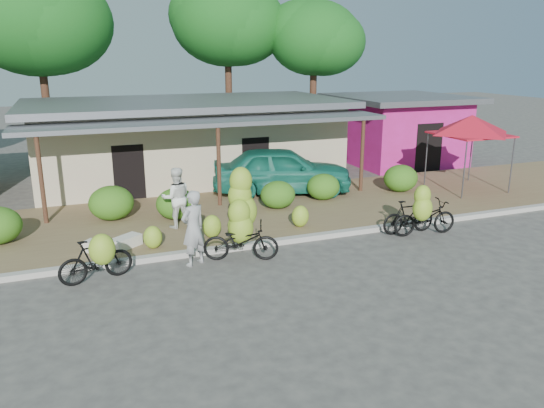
{
  "coord_description": "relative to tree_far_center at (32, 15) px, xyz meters",
  "views": [
    {
      "loc": [
        -4.7,
        -11.11,
        5.19
      ],
      "look_at": [
        0.36,
        2.01,
        1.2
      ],
      "focal_mm": 35.0,
      "sensor_mm": 36.0,
      "label": 1
    }
  ],
  "objects": [
    {
      "name": "bike_far_right",
      "position": [
        10.59,
        -14.9,
        -6.33
      ],
      "size": [
        2.05,
        0.89,
        1.04
      ],
      "rotation": [
        0.0,
        0.0,
        1.47
      ],
      "color": "black",
      "rests_on": "ground"
    },
    {
      "name": "loose_banana_b",
      "position": [
        4.56,
        -13.21,
        -6.4
      ],
      "size": [
        0.53,
        0.45,
        0.67
      ],
      "primitive_type": "ellipsoid",
      "color": "#ACC631",
      "rests_on": "sidewalk"
    },
    {
      "name": "tree_center_right",
      "position": [
        9.0,
        0.5,
        0.07
      ],
      "size": [
        5.8,
        5.73,
        9.12
      ],
      "color": "#523320",
      "rests_on": "ground"
    },
    {
      "name": "bike_left",
      "position": [
        1.33,
        -15.01,
        -6.24
      ],
      "size": [
        1.81,
        1.31,
        1.36
      ],
      "rotation": [
        0.0,
        0.0,
        1.79
      ],
      "color": "black",
      "rests_on": "ground"
    },
    {
      "name": "hedge_2",
      "position": [
        3.97,
        -11.05,
        -6.24
      ],
      "size": [
        1.27,
        1.15,
        0.99
      ],
      "primitive_type": "ellipsoid",
      "color": "#2D6016",
      "rests_on": "sidewalk"
    },
    {
      "name": "sack_far",
      "position": [
        1.43,
        -13.23,
        -6.59
      ],
      "size": [
        0.81,
        0.79,
        0.28
      ],
      "primitive_type": "cube",
      "rotation": [
        0.0,
        0.0,
        -0.75
      ],
      "color": "white",
      "rests_on": "sidewalk"
    },
    {
      "name": "hedge_5",
      "position": [
        12.64,
        -10.66,
        -6.22
      ],
      "size": [
        1.32,
        1.19,
        1.03
      ],
      "primitive_type": "ellipsoid",
      "color": "#2D6016",
      "rests_on": "sidewalk"
    },
    {
      "name": "bike_right",
      "position": [
        10.22,
        -14.8,
        -6.18
      ],
      "size": [
        1.73,
        1.17,
        1.62
      ],
      "rotation": [
        0.0,
        0.0,
        1.54
      ],
      "color": "black",
      "rests_on": "ground"
    },
    {
      "name": "teal_van",
      "position": [
        8.34,
        -9.24,
        -5.85
      ],
      "size": [
        5.54,
        3.43,
        1.76
      ],
      "primitive_type": "imported",
      "rotation": [
        0.0,
        0.0,
        1.29
      ],
      "color": "#186F5B",
      "rests_on": "sidewalk"
    },
    {
      "name": "tree_near_right",
      "position": [
        13.0,
        -1.5,
        -0.78
      ],
      "size": [
        4.85,
        4.7,
        7.87
      ],
      "color": "#523320",
      "rests_on": "ground"
    },
    {
      "name": "shop_pink",
      "position": [
        16.19,
        -5.12,
        -5.18
      ],
      "size": [
        6.0,
        6.0,
        3.25
      ],
      "color": "#CB1F8C",
      "rests_on": "ground"
    },
    {
      "name": "tree_far_center",
      "position": [
        0.0,
        0.0,
        0.0
      ],
      "size": [
        6.45,
        6.44,
        9.32
      ],
      "color": "#523320",
      "rests_on": "ground"
    },
    {
      "name": "hedge_4",
      "position": [
        9.37,
        -10.64,
        -6.26
      ],
      "size": [
        1.2,
        1.08,
        0.94
      ],
      "primitive_type": "ellipsoid",
      "color": "#2D6016",
      "rests_on": "sidewalk"
    },
    {
      "name": "shop_main",
      "position": [
        5.69,
        -5.18,
        -5.13
      ],
      "size": [
        13.0,
        8.5,
        3.35
      ],
      "color": "#BEB690",
      "rests_on": "ground"
    },
    {
      "name": "bystander",
      "position": [
        3.83,
        -11.91,
        -5.81
      ],
      "size": [
        0.92,
        0.73,
        1.85
      ],
      "primitive_type": "imported",
      "rotation": [
        0.0,
        0.0,
        3.11
      ],
      "color": "white",
      "rests_on": "sidewalk"
    },
    {
      "name": "ground",
      "position": [
        5.69,
        -16.11,
        -6.85
      ],
      "size": [
        100.0,
        100.0,
        0.0
      ],
      "primitive_type": "plane",
      "color": "#43413E",
      "rests_on": "ground"
    },
    {
      "name": "hedge_3",
      "position": [
        7.43,
        -11.09,
        -6.26
      ],
      "size": [
        1.2,
        1.08,
        0.94
      ],
      "primitive_type": "ellipsoid",
      "color": "#2D6016",
      "rests_on": "sidewalk"
    },
    {
      "name": "loose_banana_c",
      "position": [
        7.31,
        -13.22,
        -6.4
      ],
      "size": [
        0.53,
        0.45,
        0.66
      ],
      "primitive_type": "ellipsoid",
      "color": "#ACC631",
      "rests_on": "sidewalk"
    },
    {
      "name": "loose_banana_a",
      "position": [
        2.84,
        -13.49,
        -6.42
      ],
      "size": [
        0.5,
        0.43,
        0.63
      ],
      "primitive_type": "ellipsoid",
      "color": "#ACC631",
      "rests_on": "sidewalk"
    },
    {
      "name": "sidewalk",
      "position": [
        5.69,
        -11.11,
        -6.79
      ],
      "size": [
        60.0,
        6.0,
        0.12
      ],
      "primitive_type": "cube",
      "color": "olive",
      "rests_on": "ground"
    },
    {
      "name": "curb",
      "position": [
        5.69,
        -14.11,
        -6.78
      ],
      "size": [
        60.0,
        0.25,
        0.15
      ],
      "primitive_type": "cube",
      "color": "#A8A399",
      "rests_on": "ground"
    },
    {
      "name": "hedge_1",
      "position": [
        2.05,
        -10.4,
        -6.19
      ],
      "size": [
        1.4,
        1.26,
        1.09
      ],
      "primitive_type": "ellipsoid",
      "color": "#2D6016",
      "rests_on": "sidewalk"
    },
    {
      "name": "red_canopy",
      "position": [
        15.25,
        -11.24,
        -4.24
      ],
      "size": [
        3.5,
        3.5,
        2.86
      ],
      "color": "#59595E",
      "rests_on": "sidewalk"
    },
    {
      "name": "vendor",
      "position": [
        3.69,
        -14.73,
        -5.87
      ],
      "size": [
        0.85,
        0.74,
        1.96
      ],
      "primitive_type": "imported",
      "rotation": [
        0.0,
        0.0,
        3.62
      ],
      "color": "#969696",
      "rests_on": "ground"
    },
    {
      "name": "sack_near",
      "position": [
        2.16,
        -13.14,
        -6.58
      ],
      "size": [
        0.92,
        0.82,
        0.3
      ],
      "primitive_type": "cube",
      "rotation": [
        0.0,
        0.0,
        0.63
      ],
      "color": "white",
      "rests_on": "sidewalk"
    },
    {
      "name": "bike_center",
      "position": [
        4.98,
        -14.63,
        -5.95
      ],
      "size": [
        2.06,
        1.47,
        2.36
      ],
      "rotation": [
        0.0,
        0.0,
        1.22
      ],
      "color": "black",
      "rests_on": "ground"
    }
  ]
}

